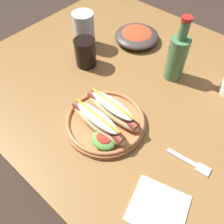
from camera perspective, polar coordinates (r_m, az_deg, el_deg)
ground_plane at (r=1.44m, az=4.20°, el=-14.80°), size 8.00×8.00×0.00m
dining_table at (r=0.90m, az=6.54°, el=1.70°), size 1.17×0.93×0.74m
hot_dog_plate at (r=0.69m, az=-1.65°, el=-1.84°), size 0.24×0.24×0.08m
fork at (r=0.68m, az=18.62°, el=-11.60°), size 0.12×0.03×0.00m
soda_cup at (r=0.87m, az=-6.41°, el=14.01°), size 0.08×0.08×0.10m
water_cup at (r=0.96m, az=-6.70°, el=18.98°), size 0.08×0.08×0.13m
glass_bottle at (r=0.82m, az=15.36°, el=12.80°), size 0.06×0.06×0.22m
side_bowl at (r=1.00m, az=5.96°, el=17.80°), size 0.18×0.18×0.05m
napkin at (r=0.61m, az=11.05°, el=-21.69°), size 0.16×0.15×0.00m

